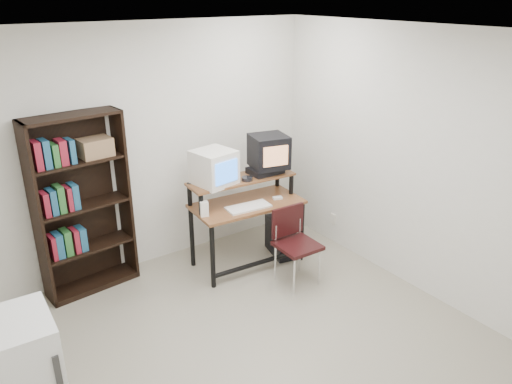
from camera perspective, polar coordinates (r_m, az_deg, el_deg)
floor at (r=4.44m, az=-0.52°, el=-18.21°), size 4.00×4.00×0.01m
ceiling at (r=3.40m, az=-0.67°, el=17.56°), size 4.00×4.00×0.01m
back_wall at (r=5.40m, az=-12.71°, el=4.66°), size 4.00×0.01×2.60m
front_wall at (r=2.60m, az=26.62°, el=-17.88°), size 4.00×0.01×2.60m
right_wall at (r=5.06m, az=18.50°, el=2.86°), size 0.01×4.00×2.60m
computer_desk at (r=5.42m, az=-1.13°, el=-1.62°), size 1.23×0.68×0.98m
crt_monitor at (r=5.21m, az=-4.81°, el=2.79°), size 0.45×0.45×0.37m
vcr at (r=5.52m, az=1.06°, el=2.44°), size 0.36×0.26×0.08m
crt_tv at (r=5.47m, az=1.48°, el=4.67°), size 0.45×0.45×0.36m
cd_spindle at (r=5.31m, az=-1.02°, el=1.45°), size 0.13×0.13×0.05m
keyboard at (r=5.26m, az=-0.89°, el=-1.80°), size 0.49×0.25×0.03m
mousepad at (r=5.50m, az=2.46°, el=-0.90°), size 0.24×0.20×0.01m
mouse at (r=5.49m, az=2.47°, el=-0.72°), size 0.11×0.09×0.03m
desk_speaker at (r=5.08m, az=-5.95°, el=-1.99°), size 0.10×0.10×0.17m
pc_tower at (r=5.81m, az=2.77°, el=-5.16°), size 0.30×0.49×0.42m
school_chair at (r=5.18m, az=4.35°, el=-5.22°), size 0.41×0.41×0.81m
bookshelf at (r=5.17m, az=-19.39°, el=-1.21°), size 0.94×0.39×1.82m
mini_fridge at (r=3.89m, az=-25.56°, el=-18.87°), size 0.56×0.57×0.91m
wall_outlet at (r=6.11m, az=8.80°, el=-3.02°), size 0.02×0.08×0.12m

